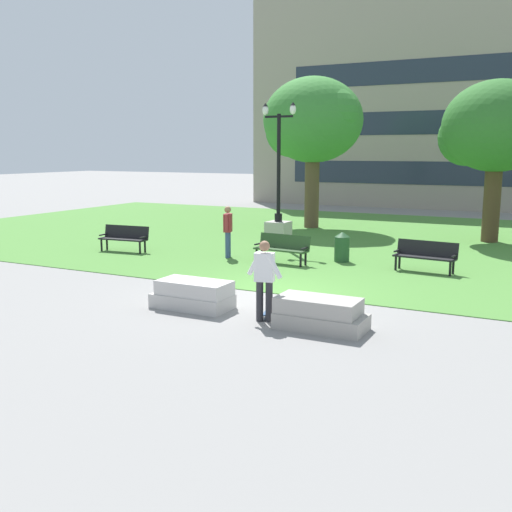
% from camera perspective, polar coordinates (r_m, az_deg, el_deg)
% --- Properties ---
extents(ground_plane, '(140.00, 140.00, 0.00)m').
position_cam_1_polar(ground_plane, '(15.03, 1.47, -3.60)').
color(ground_plane, gray).
extents(grass_lawn, '(40.00, 20.00, 0.02)m').
position_cam_1_polar(grass_lawn, '(24.28, 11.71, 1.44)').
color(grass_lawn, '#4C8438').
rests_on(grass_lawn, ground).
extents(concrete_block_center, '(1.80, 0.90, 0.64)m').
position_cam_1_polar(concrete_block_center, '(13.67, -6.00, -3.71)').
color(concrete_block_center, '#BCB7B2').
rests_on(concrete_block_center, ground).
extents(concrete_block_left, '(1.80, 0.90, 0.64)m').
position_cam_1_polar(concrete_block_left, '(12.09, 6.09, -5.53)').
color(concrete_block_left, '#9E9991').
rests_on(concrete_block_left, ground).
extents(person_skateboarder, '(0.86, 0.33, 1.71)m').
position_cam_1_polar(person_skateboarder, '(12.41, 0.81, -1.94)').
color(person_skateboarder, '#28282D').
rests_on(person_skateboarder, ground).
extents(skateboard, '(0.45, 1.04, 0.14)m').
position_cam_1_polar(skateboard, '(13.09, 1.33, -5.26)').
color(skateboard, '#2D4C75').
rests_on(skateboard, ground).
extents(park_bench_near_left, '(1.84, 0.71, 0.90)m').
position_cam_1_polar(park_bench_near_left, '(18.90, 2.53, 0.87)').
color(park_bench_near_left, '#284723').
rests_on(park_bench_near_left, grass_lawn).
extents(park_bench_near_right, '(1.85, 0.71, 0.90)m').
position_cam_1_polar(park_bench_near_right, '(18.23, 15.85, 0.16)').
color(park_bench_near_right, black).
rests_on(park_bench_near_right, grass_lawn).
extents(park_bench_far_left, '(1.84, 0.68, 0.90)m').
position_cam_1_polar(park_bench_far_left, '(21.64, -12.42, 1.81)').
color(park_bench_far_left, black).
rests_on(park_bench_far_left, grass_lawn).
extents(lamp_post_center, '(1.32, 0.80, 5.24)m').
position_cam_1_polar(lamp_post_center, '(22.42, 2.14, 3.70)').
color(lamp_post_center, '#ADA89E').
rests_on(lamp_post_center, grass_lawn).
extents(tree_far_right, '(4.73, 4.50, 6.80)m').
position_cam_1_polar(tree_far_right, '(27.84, 5.35, 12.60)').
color(tree_far_right, brown).
rests_on(tree_far_right, grass_lawn).
extents(tree_far_left, '(4.29, 4.08, 6.17)m').
position_cam_1_polar(tree_far_left, '(24.98, 21.84, 11.23)').
color(tree_far_left, '#4C3823').
rests_on(tree_far_left, grass_lawn).
extents(trash_bin, '(0.49, 0.49, 0.96)m').
position_cam_1_polar(trash_bin, '(19.35, 8.19, 0.89)').
color(trash_bin, '#234C28').
rests_on(trash_bin, grass_lawn).
extents(person_bystander_near_lawn, '(0.36, 0.62, 1.71)m').
position_cam_1_polar(person_bystander_near_lawn, '(19.88, -2.70, 2.61)').
color(person_bystander_near_lawn, '#384C7A').
rests_on(person_bystander_near_lawn, grass_lawn).
extents(building_facade_distant, '(25.15, 1.03, 13.74)m').
position_cam_1_polar(building_facade_distant, '(38.39, 17.61, 14.51)').
color(building_facade_distant, gray).
rests_on(building_facade_distant, ground).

